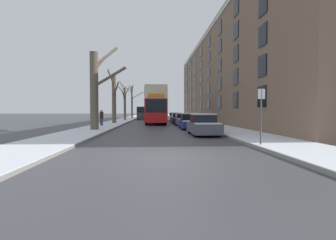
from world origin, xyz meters
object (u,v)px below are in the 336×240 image
Objects in this scene: pedestrian_left_sidewalk at (102,117)px; parked_car_1 at (190,122)px; bare_tree_left_1 at (114,98)px; parked_car_3 at (178,118)px; parked_car_2 at (183,120)px; bare_tree_left_0 at (96,88)px; parked_car_0 at (203,125)px; oncoming_van at (143,113)px; bare_tree_left_3 at (132,101)px; parked_car_4 at (174,117)px; double_decker_bus at (156,104)px; street_sign_post at (261,114)px; bare_tree_left_2 at (125,102)px.

parked_car_1 is at bearing -151.17° from pedestrian_left_sidewalk.
bare_tree_left_1 is 9.17m from parked_car_3.
parked_car_1 reaches higher than parked_car_2.
bare_tree_left_0 is 1.58× the size of parked_car_3.
parked_car_0 is 32.01m from oncoming_van.
parked_car_1 is at bearing -76.15° from bare_tree_left_3.
bare_tree_left_1 is 1.59× the size of parked_car_4.
street_sign_post is (4.46, -22.06, -1.05)m from double_decker_bus.
double_decker_bus is 9.46m from parked_car_4.
bare_tree_left_0 reaches higher than oncoming_van.
parked_car_2 is at bearing 90.00° from parked_car_0.
bare_tree_left_0 is at bearing -118.79° from parked_car_3.
bare_tree_left_3 is 1.67× the size of parked_car_3.
parked_car_2 is 9.06m from pedestrian_left_sidewalk.
double_decker_bus is at bearing 6.80° from bare_tree_left_1.
parked_car_3 is (0.00, 6.17, -0.01)m from parked_car_2.
parked_car_4 is 1.58× the size of street_sign_post.
parked_car_2 is (8.25, -3.12, -2.60)m from bare_tree_left_1.
bare_tree_left_0 reaches higher than parked_car_0.
pedestrian_left_sidewalk is (-8.62, -2.79, 0.34)m from parked_car_2.
pedestrian_left_sidewalk is (-0.64, -29.18, -2.84)m from bare_tree_left_3.
parked_car_2 is (7.98, -26.39, -3.19)m from bare_tree_left_3.
oncoming_van is at bearing 127.53° from parked_car_4.
oncoming_van is (-5.37, 19.46, 0.66)m from parked_car_2.
parked_car_0 is at bearing -90.00° from parked_car_3.
parked_car_4 is at bearing 48.61° from bare_tree_left_1.
bare_tree_left_3 reaches higher than pedestrian_left_sidewalk.
parked_car_1 is at bearing -47.79° from bare_tree_left_1.
bare_tree_left_0 is at bearing 132.94° from street_sign_post.
bare_tree_left_0 is 9.25m from parked_car_0.
bare_tree_left_0 is at bearing -112.03° from double_decker_bus.
pedestrian_left_sidewalk is (-8.62, -8.96, 0.36)m from parked_car_3.
bare_tree_left_2 is 11.86m from bare_tree_left_3.
bare_tree_left_3 is (0.23, 11.84, 0.71)m from bare_tree_left_2.
oncoming_van is at bearing 101.92° from parked_car_1.
bare_tree_left_1 reaches higher than parked_car_4.
bare_tree_left_2 is 8.83m from parked_car_4.
double_decker_bus is at bearing -64.64° from bare_tree_left_2.
bare_tree_left_1 is 1.21× the size of oncoming_van.
double_decker_bus is at bearing 101.43° from street_sign_post.
oncoming_van is (2.87, 16.35, -1.94)m from bare_tree_left_1.
bare_tree_left_0 reaches higher than parked_car_2.
parked_car_3 is at bearing -68.47° from bare_tree_left_3.
double_decker_bus is 4.38m from parked_car_3.
street_sign_post reaches higher than pedestrian_left_sidewalk.
parked_car_0 is (7.98, -38.47, -3.16)m from bare_tree_left_3.
parked_car_1 is (8.25, -9.09, -2.58)m from bare_tree_left_1.
street_sign_post is (1.38, -12.36, 0.84)m from parked_car_1.
bare_tree_left_1 is 11.43m from bare_tree_left_2.
bare_tree_left_0 reaches higher than bare_tree_left_2.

